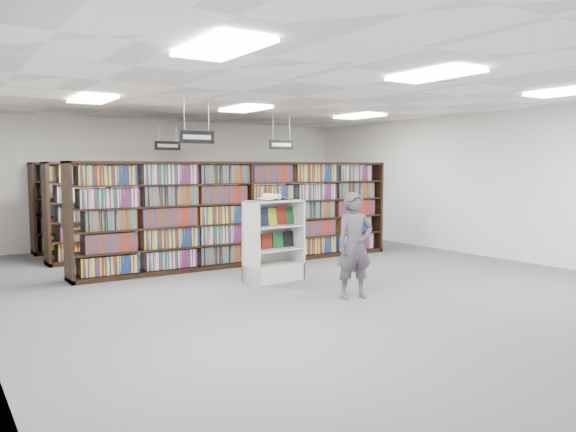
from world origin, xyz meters
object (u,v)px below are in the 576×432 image
endcap_display (273,253)px  shopper (355,246)px  bookshelf_row_near (246,213)px  open_book (273,198)px

endcap_display → shopper: 1.87m
bookshelf_row_near → endcap_display: bookshelf_row_near is taller
endcap_display → shopper: bearing=-84.2°
endcap_display → open_book: 0.97m
bookshelf_row_near → endcap_display: 1.88m
open_book → endcap_display: bearing=-142.8°
bookshelf_row_near → shopper: size_ratio=4.34×
open_book → shopper: (0.33, -1.84, -0.64)m
shopper → endcap_display: bearing=113.8°
bookshelf_row_near → open_book: 1.80m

